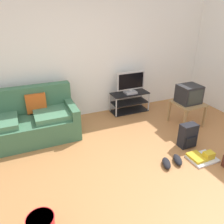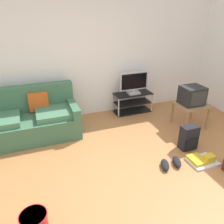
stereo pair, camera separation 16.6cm
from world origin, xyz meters
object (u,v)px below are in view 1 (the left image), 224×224
couch (27,122)px  side_table (188,106)px  tv_stand (129,102)px  sneakers_pair (172,161)px  backpack (188,136)px  flat_tv (131,83)px  floor_tray (202,157)px  crt_tv (189,94)px

couch → side_table: size_ratio=3.23×
tv_stand → sneakers_pair: size_ratio=1.99×
side_table → sneakers_pair: 1.49m
tv_stand → backpack: size_ratio=2.01×
flat_tv → sneakers_pair: 2.10m
sneakers_pair → floor_tray: size_ratio=0.98×
side_table → crt_tv: 0.25m
couch → sneakers_pair: (1.97, -1.71, -0.28)m
couch → side_table: couch is taller
side_table → sneakers_pair: size_ratio=1.28×
flat_tv → sneakers_pair: size_ratio=1.53×
flat_tv → tv_stand: bearing=90.0°
tv_stand → flat_tv: 0.47m
crt_tv → floor_tray: 1.38m
flat_tv → floor_tray: size_ratio=1.50×
crt_tv → side_table: bearing=-90.0°
sneakers_pair → floor_tray: (0.51, -0.10, -0.00)m
crt_tv → floor_tray: bearing=-116.9°
backpack → sneakers_pair: size_ratio=0.99×
couch → flat_tv: size_ratio=2.70×
crt_tv → floor_tray: (-0.56, -1.10, -0.62)m
crt_tv → sneakers_pair: bearing=-137.1°
flat_tv → side_table: bearing=-51.9°
couch → floor_tray: size_ratio=4.06×
couch → crt_tv: (3.04, -0.72, 0.33)m
tv_stand → crt_tv: (0.79, -1.01, 0.43)m
sneakers_pair → crt_tv: bearing=42.9°
couch → floor_tray: couch is taller
tv_stand → sneakers_pair: bearing=-98.0°
sneakers_pair → couch: bearing=139.1°
tv_stand → crt_tv: bearing=-52.0°
flat_tv → side_table: 1.31m
flat_tv → crt_tv: bearing=-51.4°
backpack → couch: bearing=157.3°
crt_tv → sneakers_pair: 1.58m
tv_stand → backpack: (0.26, -1.69, -0.02)m
tv_stand → crt_tv: 1.35m
couch → flat_tv: (2.26, 0.27, 0.37)m
side_table → sneakers_pair: (-1.07, -0.98, -0.36)m
tv_stand → side_table: side_table is taller
tv_stand → backpack: bearing=-81.3°
backpack → floor_tray: 0.45m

